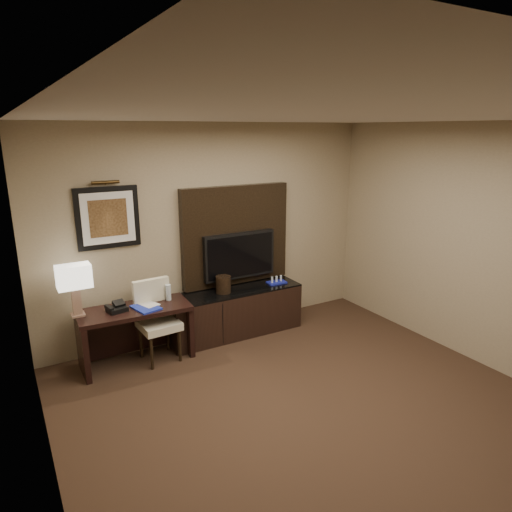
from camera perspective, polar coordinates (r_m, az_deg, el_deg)
floor at (r=4.48m, az=9.49°, el=-20.44°), size 4.50×5.00×0.01m
ceiling at (r=3.63m, az=11.46°, el=16.66°), size 4.50×5.00×0.01m
wall_back at (r=5.90m, az=-5.43°, el=3.15°), size 4.50×0.01×2.70m
wall_left at (r=3.02m, az=-25.04°, el=-10.69°), size 0.01×5.00×2.70m
wall_right at (r=5.53m, az=28.53°, el=0.45°), size 0.01×5.00×2.70m
desk at (r=5.49m, az=-14.74°, el=-9.53°), size 1.26×0.59×0.66m
credenza at (r=6.02m, az=-2.65°, el=-7.00°), size 1.77×0.50×0.61m
tv_wall_panel at (r=5.99m, az=-2.56°, el=2.61°), size 1.50×0.12×1.30m
tv at (r=5.96m, az=-2.09°, el=0.08°), size 1.00×0.08×0.60m
artwork at (r=5.42m, az=-18.04°, el=4.58°), size 0.70×0.04×0.70m
picture_light at (r=5.32m, az=-18.31°, el=8.74°), size 0.04×0.04×0.30m
desk_chair at (r=5.43m, az=-12.03°, el=-8.30°), size 0.46×0.52×0.89m
table_lamp at (r=5.26m, az=-21.62°, el=-4.32°), size 0.36×0.27×0.52m
desk_phone at (r=5.31m, az=-17.00°, el=-6.11°), size 0.23×0.21×0.10m
blue_folder at (r=5.31m, az=-13.59°, el=-6.29°), size 0.31×0.37×0.02m
book at (r=5.30m, az=-14.05°, el=-5.17°), size 0.16×0.08×0.23m
water_bottle at (r=5.48m, az=-10.90°, el=-4.49°), size 0.07×0.07×0.19m
ice_bucket at (r=5.79m, az=-4.11°, el=-3.56°), size 0.22×0.22×0.21m
minibar_tray at (r=6.15m, az=2.58°, el=-3.00°), size 0.26×0.17×0.09m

